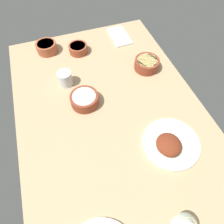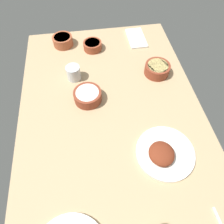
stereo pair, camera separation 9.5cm
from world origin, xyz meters
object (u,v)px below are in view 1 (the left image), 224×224
plate_center_main (170,144)px  folded_napkin (120,36)px  bowl_pasta (147,64)px  bowl_potatoes (78,48)px  water_tumbler (65,78)px  bowl_cream (84,99)px  bowl_sauce (47,47)px

plate_center_main → folded_napkin: 79.82cm
bowl_pasta → folded_napkin: size_ratio=0.69×
plate_center_main → bowl_potatoes: 77.34cm
bowl_potatoes → folded_napkin: bowl_potatoes is taller
water_tumbler → folded_napkin: water_tumbler is taller
bowl_cream → bowl_potatoes: 39.68cm
bowl_sauce → bowl_potatoes: bowl_sauce is taller
water_tumbler → bowl_sauce: bearing=-169.6°
folded_napkin → bowl_pasta: bearing=8.0°
bowl_sauce → bowl_pasta: bearing=57.2°
plate_center_main → water_tumbler: (-50.79, -35.28, 1.98)cm
bowl_sauce → folded_napkin: size_ratio=0.61×
bowl_sauce → bowl_pasta: (32.96, 51.21, -0.04)cm
bowl_cream → bowl_pasta: bowl_pasta is taller
bowl_cream → folded_napkin: (-44.89, 35.09, -2.50)cm
bowl_potatoes → folded_napkin: bearing=101.2°
bowl_cream → bowl_potatoes: (-39.18, 6.22, -0.43)cm
plate_center_main → bowl_sauce: bearing=-153.2°
bowl_pasta → folded_napkin: bearing=-172.0°
bowl_sauce → bowl_cream: bearing=14.2°
bowl_potatoes → water_tumbler: size_ratio=1.41×
bowl_sauce → bowl_cream: size_ratio=0.88×
bowl_cream → folded_napkin: bowl_cream is taller
plate_center_main → bowl_potatoes: (-73.88, -22.89, 0.70)cm
plate_center_main → bowl_pasta: size_ratio=1.82×
bowl_pasta → bowl_potatoes: size_ratio=1.23×
bowl_potatoes → water_tumbler: water_tumbler is taller
folded_napkin → bowl_sauce: bearing=-91.3°
bowl_sauce → water_tumbler: water_tumbler is taller
plate_center_main → bowl_sauce: 90.36cm
water_tumbler → folded_napkin: 50.43cm
plate_center_main → bowl_pasta: bearing=167.6°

